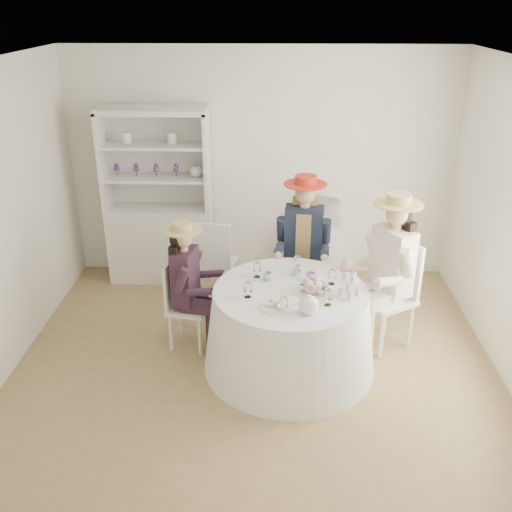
{
  "coord_description": "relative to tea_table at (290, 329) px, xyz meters",
  "views": [
    {
      "loc": [
        0.15,
        -4.53,
        3.17
      ],
      "look_at": [
        0.0,
        0.1,
        1.05
      ],
      "focal_mm": 40.0,
      "sensor_mm": 36.0,
      "label": 1
    }
  ],
  "objects": [
    {
      "name": "teacup_b",
      "position": [
        0.05,
        0.3,
        0.43
      ],
      "size": [
        0.08,
        0.08,
        0.06
      ],
      "primitive_type": "imported",
      "rotation": [
        0.0,
        0.0,
        -0.3
      ],
      "color": "white",
      "rests_on": "tea_table"
    },
    {
      "name": "sandwich_plate",
      "position": [
        -0.13,
        -0.3,
        0.42
      ],
      "size": [
        0.28,
        0.28,
        0.06
      ],
      "rotation": [
        0.0,
        0.0,
        0.17
      ],
      "color": "white",
      "rests_on": "tea_table"
    },
    {
      "name": "guest_left",
      "position": [
        -0.97,
        0.32,
        0.34
      ],
      "size": [
        0.51,
        0.49,
        1.3
      ],
      "rotation": [
        0.0,
        0.0,
        1.38
      ],
      "color": "silver",
      "rests_on": "ground"
    },
    {
      "name": "cupcake_stand",
      "position": [
        0.51,
        -0.09,
        0.48
      ],
      "size": [
        0.22,
        0.22,
        0.21
      ],
      "rotation": [
        0.0,
        0.0,
        0.38
      ],
      "color": "white",
      "rests_on": "tea_table"
    },
    {
      "name": "hutch",
      "position": [
        -1.5,
        1.83,
        0.34
      ],
      "size": [
        1.26,
        0.56,
        2.06
      ],
      "rotation": [
        0.0,
        0.0,
        -0.08
      ],
      "color": "silver",
      "rests_on": "ground"
    },
    {
      "name": "teacup_c",
      "position": [
        0.18,
        0.18,
        0.44
      ],
      "size": [
        0.12,
        0.12,
        0.08
      ],
      "primitive_type": "imported",
      "rotation": [
        0.0,
        0.0,
        -0.22
      ],
      "color": "white",
      "rests_on": "tea_table"
    },
    {
      "name": "ground",
      "position": [
        -0.31,
        0.06,
        -0.4
      ],
      "size": [
        4.5,
        4.5,
        0.0
      ],
      "primitive_type": "plane",
      "color": "olive",
      "rests_on": "ground"
    },
    {
      "name": "side_table",
      "position": [
        0.45,
        1.81,
        -0.04
      ],
      "size": [
        0.49,
        0.49,
        0.7
      ],
      "primitive_type": "cube",
      "rotation": [
        0.0,
        0.0,
        -0.09
      ],
      "color": "silver",
      "rests_on": "ground"
    },
    {
      "name": "wall_front",
      "position": [
        -0.31,
        -1.94,
        0.95
      ],
      "size": [
        4.5,
        0.0,
        4.5
      ],
      "primitive_type": "plane",
      "rotation": [
        -1.57,
        0.0,
        0.0
      ],
      "color": "white",
      "rests_on": "ground"
    },
    {
      "name": "teacup_a",
      "position": [
        -0.21,
        0.19,
        0.43
      ],
      "size": [
        0.11,
        0.11,
        0.07
      ],
      "primitive_type": "imported",
      "rotation": [
        0.0,
        0.0,
        -0.3
      ],
      "color": "white",
      "rests_on": "tea_table"
    },
    {
      "name": "hatbox",
      "position": [
        0.45,
        1.81,
        0.46
      ],
      "size": [
        0.38,
        0.38,
        0.31
      ],
      "primitive_type": "cylinder",
      "rotation": [
        0.0,
        0.0,
        0.26
      ],
      "color": "black",
      "rests_on": "side_table"
    },
    {
      "name": "flower_arrangement",
      "position": [
        0.19,
        -0.04,
        0.49
      ],
      "size": [
        0.18,
        0.18,
        0.07
      ],
      "rotation": [
        0.0,
        0.0,
        0.36
      ],
      "color": "pink",
      "rests_on": "tea_table"
    },
    {
      "name": "table_teapot",
      "position": [
        0.14,
        -0.39,
        0.47
      ],
      "size": [
        0.23,
        0.17,
        0.18
      ],
      "rotation": [
        0.0,
        0.0,
        0.21
      ],
      "color": "white",
      "rests_on": "tea_table"
    },
    {
      "name": "spare_chair",
      "position": [
        -0.79,
        1.1,
        0.16
      ],
      "size": [
        0.48,
        0.48,
        1.03
      ],
      "rotation": [
        0.0,
        0.0,
        3.01
      ],
      "color": "silver",
      "rests_on": "ground"
    },
    {
      "name": "stemware_set",
      "position": [
        -0.0,
        0.0,
        0.47
      ],
      "size": [
        0.83,
        0.86,
        0.15
      ],
      "color": "white",
      "rests_on": "tea_table"
    },
    {
      "name": "ceiling",
      "position": [
        -0.31,
        0.06,
        2.3
      ],
      "size": [
        4.5,
        4.5,
        0.0
      ],
      "primitive_type": "plane",
      "rotation": [
        3.14,
        0.0,
        0.0
      ],
      "color": "white",
      "rests_on": "wall_back"
    },
    {
      "name": "tea_table",
      "position": [
        0.0,
        0.0,
        0.0
      ],
      "size": [
        1.58,
        1.58,
        0.79
      ],
      "rotation": [
        0.0,
        0.0,
        0.19
      ],
      "color": "white",
      "rests_on": "ground"
    },
    {
      "name": "wall_back",
      "position": [
        -0.31,
        2.06,
        0.95
      ],
      "size": [
        4.5,
        0.0,
        4.5
      ],
      "primitive_type": "plane",
      "rotation": [
        1.57,
        0.0,
        0.0
      ],
      "color": "white",
      "rests_on": "ground"
    },
    {
      "name": "guest_right",
      "position": [
        0.94,
        0.39,
        0.49
      ],
      "size": [
        0.67,
        0.62,
        1.56
      ],
      "rotation": [
        0.0,
        0.0,
        -1.02
      ],
      "color": "silver",
      "rests_on": "ground"
    },
    {
      "name": "guest_mid",
      "position": [
        0.16,
        1.01,
        0.48
      ],
      "size": [
        0.57,
        0.59,
        1.54
      ],
      "rotation": [
        0.0,
        0.0,
        -0.1
      ],
      "color": "silver",
      "rests_on": "ground"
    },
    {
      "name": "flower_bowl",
      "position": [
        0.22,
        -0.03,
        0.43
      ],
      "size": [
        0.24,
        0.24,
        0.06
      ],
      "primitive_type": "imported",
      "rotation": [
        0.0,
        0.0,
        -0.06
      ],
      "color": "white",
      "rests_on": "tea_table"
    }
  ]
}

